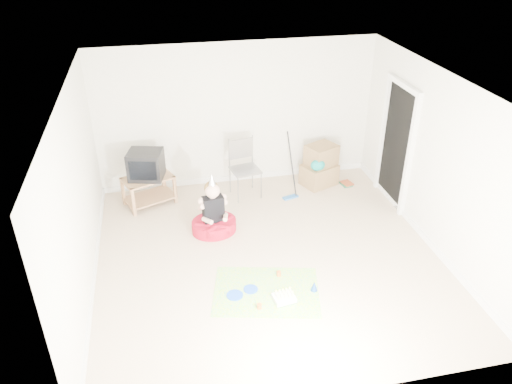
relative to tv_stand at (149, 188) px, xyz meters
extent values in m
plane|color=beige|center=(1.67, -1.94, -0.30)|extent=(5.00, 5.00, 0.00)
cube|color=black|center=(4.15, -0.74, 0.72)|extent=(0.02, 0.90, 2.05)
cube|color=#9C6D46|center=(0.00, 0.00, 0.20)|extent=(0.96, 0.79, 0.03)
cube|color=#9C6D46|center=(0.00, 0.00, -0.18)|extent=(0.96, 0.79, 0.03)
cube|color=#9C6D46|center=(-0.27, -0.36, -0.04)|extent=(0.07, 0.07, 0.52)
cube|color=#9C6D46|center=(0.44, -0.06, -0.04)|extent=(0.07, 0.07, 0.52)
cube|color=#9C6D46|center=(-0.44, 0.06, -0.04)|extent=(0.07, 0.07, 0.52)
cube|color=#9C6D46|center=(0.27, 0.36, -0.04)|extent=(0.07, 0.07, 0.52)
cube|color=black|center=(0.00, 0.00, 0.45)|extent=(0.65, 0.58, 0.48)
cube|color=gray|center=(1.69, -0.06, 0.21)|extent=(0.55, 0.53, 0.03)
cylinder|color=gray|center=(1.48, -0.10, 0.22)|extent=(0.02, 0.02, 1.05)
cylinder|color=gray|center=(1.90, -0.02, 0.22)|extent=(0.02, 0.02, 1.05)
cube|color=olive|center=(3.11, 0.07, -0.10)|extent=(0.73, 0.65, 0.39)
cube|color=olive|center=(3.14, 0.11, 0.28)|extent=(0.65, 0.60, 0.37)
ellipsoid|color=#0B7B77|center=(3.00, -0.12, 0.20)|extent=(0.26, 0.18, 0.21)
cube|color=#2361B2|center=(2.46, -0.33, -0.29)|extent=(0.30, 0.18, 0.03)
cylinder|color=black|center=(2.46, -0.33, 0.28)|extent=(0.13, 0.37, 1.12)
cube|color=#226747|center=(3.62, -0.07, -0.29)|extent=(0.21, 0.25, 0.03)
cube|color=#A14322|center=(3.62, -0.07, -0.26)|extent=(0.22, 0.26, 0.02)
cylinder|color=#B31027|center=(0.98, -1.09, -0.20)|extent=(0.81, 0.81, 0.19)
cube|color=black|center=(0.98, -1.09, 0.11)|extent=(0.35, 0.23, 0.43)
sphere|color=beige|center=(0.98, -1.09, 0.44)|extent=(0.26, 0.26, 0.23)
cone|color=silver|center=(0.98, -1.09, 0.64)|extent=(0.12, 0.12, 0.17)
cube|color=#F33389|center=(1.47, -2.68, -0.30)|extent=(1.61, 1.32, 0.01)
cube|color=white|center=(1.65, -2.91, -0.26)|extent=(0.31, 0.26, 0.07)
cube|color=#389F5C|center=(1.65, -2.91, -0.29)|extent=(0.31, 0.26, 0.01)
cylinder|color=beige|center=(1.56, -2.97, -0.19)|extent=(0.01, 0.01, 0.07)
cylinder|color=beige|center=(1.61, -2.96, -0.19)|extent=(0.01, 0.01, 0.07)
cylinder|color=beige|center=(1.66, -2.95, -0.19)|extent=(0.01, 0.01, 0.07)
cylinder|color=beige|center=(1.71, -2.95, -0.19)|extent=(0.01, 0.01, 0.07)
cylinder|color=beige|center=(1.76, -2.94, -0.19)|extent=(0.01, 0.01, 0.07)
cylinder|color=beige|center=(1.55, -2.88, -0.19)|extent=(0.01, 0.01, 0.07)
cylinder|color=beige|center=(1.60, -2.87, -0.19)|extent=(0.01, 0.01, 0.07)
cylinder|color=beige|center=(1.65, -2.86, -0.19)|extent=(0.01, 0.01, 0.07)
cylinder|color=beige|center=(1.70, -2.86, -0.19)|extent=(0.01, 0.01, 0.07)
cylinder|color=beige|center=(1.75, -2.85, -0.19)|extent=(0.01, 0.01, 0.07)
cylinder|color=blue|center=(1.27, -2.61, -0.29)|extent=(0.22, 0.22, 0.01)
cylinder|color=blue|center=(1.04, -2.68, -0.29)|extent=(0.24, 0.24, 0.01)
cylinder|color=orange|center=(1.71, -2.40, -0.26)|extent=(0.07, 0.07, 0.07)
cylinder|color=orange|center=(1.30, -2.99, -0.26)|extent=(0.08, 0.08, 0.07)
cone|color=blue|center=(2.10, -2.80, -0.22)|extent=(0.14, 0.14, 0.14)
camera|label=1|loc=(0.26, -7.73, 4.20)|focal=35.00mm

